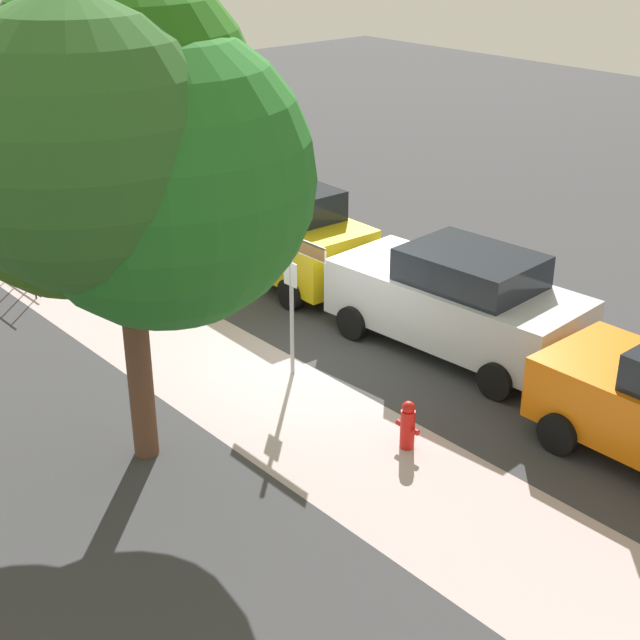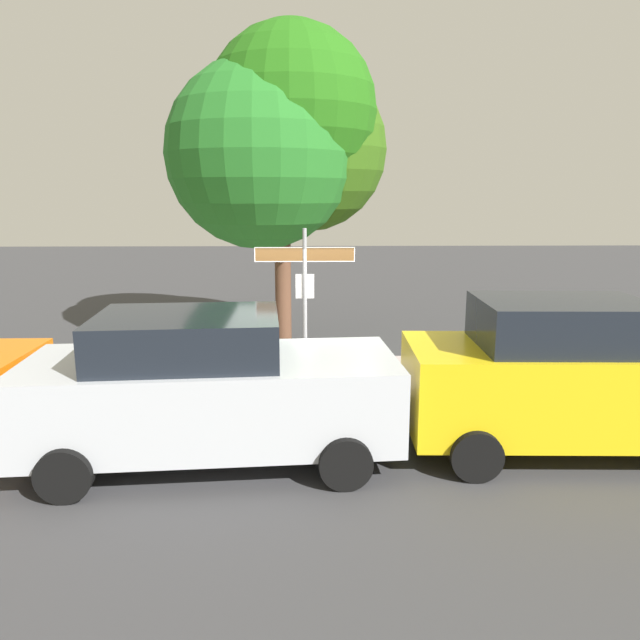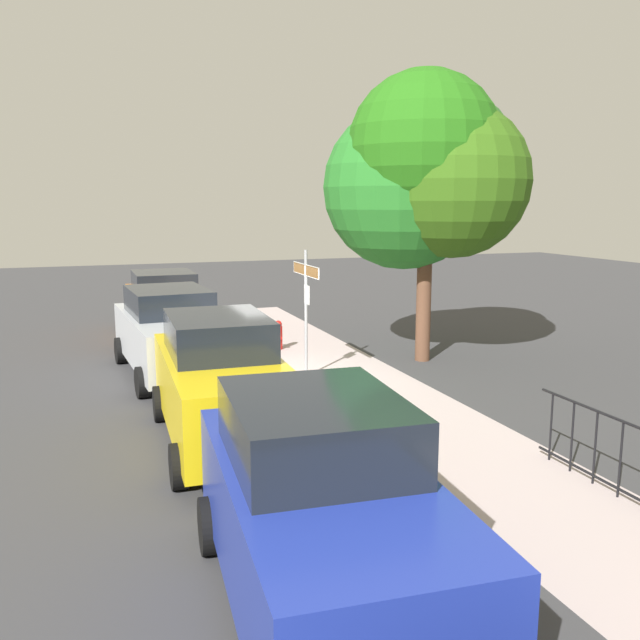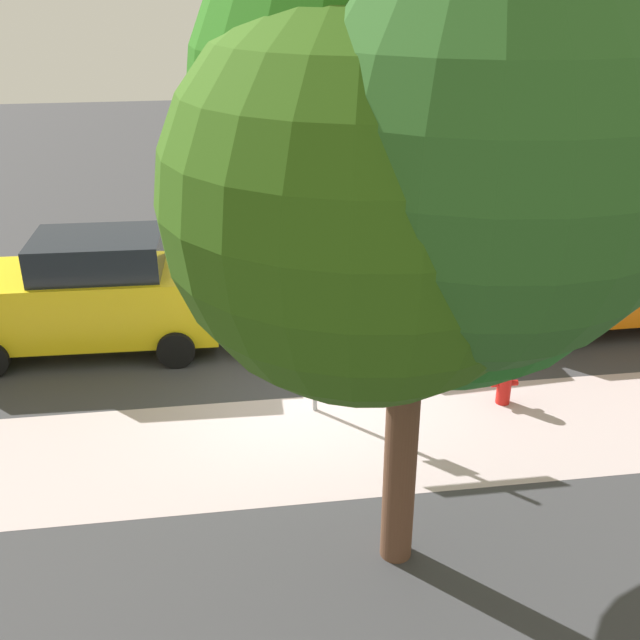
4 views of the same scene
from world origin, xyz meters
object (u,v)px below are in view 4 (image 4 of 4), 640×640
street_sign (315,292)px  car_orange (617,276)px  fire_hydrant (505,381)px  shade_tree (422,162)px  car_silver (361,279)px  car_yellow (90,294)px

street_sign → car_orange: (-6.03, -2.37, -1.03)m
street_sign → fire_hydrant: (-2.93, 0.20, -1.58)m
street_sign → shade_tree: size_ratio=0.41×
car_silver → fire_hydrant: (-1.69, 3.00, -0.59)m
street_sign → car_yellow: street_sign is taller
shade_tree → street_sign: bearing=-80.8°
shade_tree → car_silver: (-0.70, -6.09, -3.60)m
car_yellow → fire_hydrant: size_ratio=5.79×
shade_tree → fire_hydrant: bearing=-127.8°
shade_tree → car_yellow: 8.03m
street_sign → car_yellow: (3.57, -2.64, -0.93)m
shade_tree → car_silver: shade_tree is taller
shade_tree → car_orange: shade_tree is taller
car_yellow → car_silver: bearing=-176.2°
street_sign → car_silver: 3.22m
street_sign → car_orange: street_sign is taller
shade_tree → fire_hydrant: 5.73m
car_orange → car_silver: bearing=-5.7°
street_sign → fire_hydrant: bearing=176.1°
shade_tree → car_silver: 7.11m
car_yellow → fire_hydrant: 7.12m
fire_hydrant → shade_tree: bearing=52.2°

